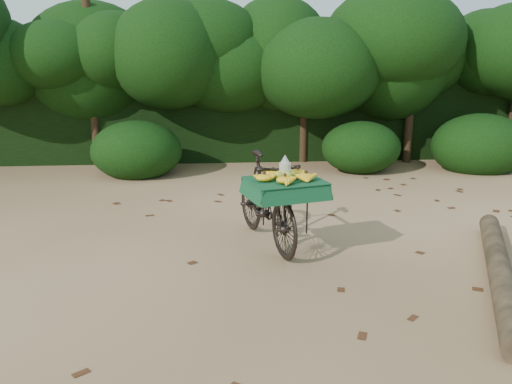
{
  "coord_description": "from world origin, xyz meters",
  "views": [
    {
      "loc": [
        -1.48,
        -6.35,
        2.43
      ],
      "look_at": [
        -0.98,
        -0.03,
        0.76
      ],
      "focal_mm": 38.0,
      "sensor_mm": 36.0,
      "label": 1
    }
  ],
  "objects": [
    {
      "name": "hedge_backdrop",
      "position": [
        0.0,
        6.3,
        0.9
      ],
      "size": [
        26.0,
        1.8,
        1.8
      ],
      "primitive_type": "cube",
      "color": "black",
      "rests_on": "ground"
    },
    {
      "name": "ground",
      "position": [
        0.0,
        0.0,
        0.0
      ],
      "size": [
        80.0,
        80.0,
        0.0
      ],
      "primitive_type": "plane",
      "color": "tan",
      "rests_on": "ground"
    },
    {
      "name": "fallen_log",
      "position": [
        1.57,
        -1.13,
        0.12
      ],
      "size": [
        1.62,
        3.26,
        0.25
      ],
      "primitive_type": "cylinder",
      "rotation": [
        1.57,
        0.0,
        -0.41
      ],
      "color": "brown",
      "rests_on": "ground"
    },
    {
      "name": "bush_clumps",
      "position": [
        0.5,
        4.3,
        0.45
      ],
      "size": [
        8.8,
        1.7,
        0.9
      ],
      "primitive_type": null,
      "color": "black",
      "rests_on": "ground"
    },
    {
      "name": "leaf_litter",
      "position": [
        0.0,
        0.65,
        0.01
      ],
      "size": [
        7.0,
        7.3,
        0.01
      ],
      "primitive_type": null,
      "color": "#442412",
      "rests_on": "ground"
    },
    {
      "name": "vendor_bicycle",
      "position": [
        -0.82,
        0.22,
        0.6
      ],
      "size": [
        1.18,
        2.03,
        1.18
      ],
      "rotation": [
        0.0,
        0.0,
        0.27
      ],
      "color": "black",
      "rests_on": "ground"
    },
    {
      "name": "tree_row",
      "position": [
        -0.65,
        5.5,
        2.0
      ],
      "size": [
        14.5,
        2.0,
        4.0
      ],
      "primitive_type": null,
      "color": "black",
      "rests_on": "ground"
    }
  ]
}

